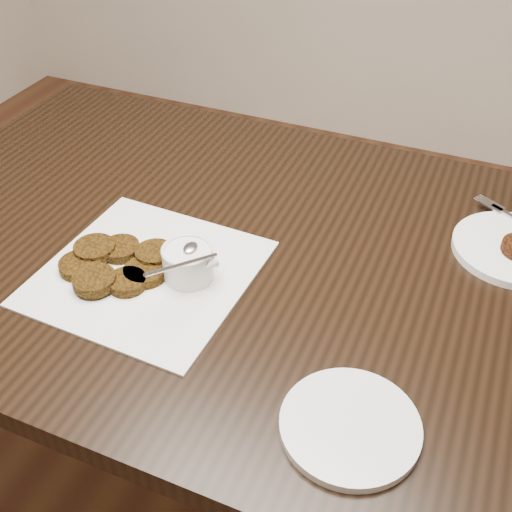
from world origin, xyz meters
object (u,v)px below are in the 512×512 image
Objects in this scene: napkin at (148,273)px; plate_empty at (350,426)px; table at (246,385)px; sauce_ramekin at (187,248)px.

plate_empty is (0.39, -0.16, 0.00)m from napkin.
table is 0.55m from plate_empty.
napkin is (-0.12, -0.13, 0.38)m from table.
table is at bearing 46.97° from napkin.
napkin is 2.83× the size of sauce_ramekin.
napkin is at bearing -165.48° from sauce_ramekin.
table is 0.45m from sauce_ramekin.
table is 7.61× the size of plate_empty.
table is 4.18× the size of napkin.
table is at bearing 133.80° from plate_empty.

